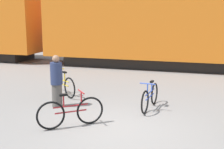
{
  "coord_description": "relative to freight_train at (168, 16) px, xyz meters",
  "views": [
    {
      "loc": [
        2.0,
        -7.02,
        2.79
      ],
      "look_at": [
        -0.54,
        1.24,
        1.1
      ],
      "focal_mm": 50.0,
      "sensor_mm": 36.0,
      "label": 1
    }
  ],
  "objects": [
    {
      "name": "ground_plane",
      "position": [
        -0.0,
        -9.19,
        -2.65
      ],
      "size": [
        80.0,
        80.0,
        0.0
      ],
      "primitive_type": "plane",
      "color": "gray"
    },
    {
      "name": "freight_train",
      "position": [
        0.0,
        0.0,
        0.0
      ],
      "size": [
        40.6,
        2.81,
        5.05
      ],
      "color": "black",
      "rests_on": "ground_plane"
    },
    {
      "name": "rail_near",
      "position": [
        -0.0,
        -0.72,
        -2.65
      ],
      "size": [
        52.6,
        0.07,
        0.01
      ],
      "primitive_type": "cube",
      "color": "#4C4238",
      "rests_on": "ground_plane"
    },
    {
      "name": "rail_far",
      "position": [
        -0.0,
        0.72,
        -2.65
      ],
      "size": [
        52.6,
        0.07,
        0.01
      ],
      "primitive_type": "cube",
      "color": "#4C4238",
      "rests_on": "ground_plane"
    },
    {
      "name": "bicycle_maroon",
      "position": [
        -1.17,
        -9.41,
        -2.27
      ],
      "size": [
        1.34,
        1.17,
        0.89
      ],
      "color": "black",
      "rests_on": "ground_plane"
    },
    {
      "name": "bicycle_blue",
      "position": [
        0.44,
        -7.33,
        -2.29
      ],
      "size": [
        0.46,
        1.7,
        0.84
      ],
      "color": "black",
      "rests_on": "ground_plane"
    },
    {
      "name": "bicycle_yellow",
      "position": [
        -2.74,
        -6.66,
        -2.27
      ],
      "size": [
        1.43,
        1.06,
        0.89
      ],
      "color": "black",
      "rests_on": "ground_plane"
    },
    {
      "name": "person_in_navy",
      "position": [
        -2.3,
        -7.94,
        -1.87
      ],
      "size": [
        0.36,
        0.36,
        1.58
      ],
      "rotation": [
        0.0,
        0.0,
        6.03
      ],
      "color": "#514C47",
      "rests_on": "ground_plane"
    }
  ]
}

